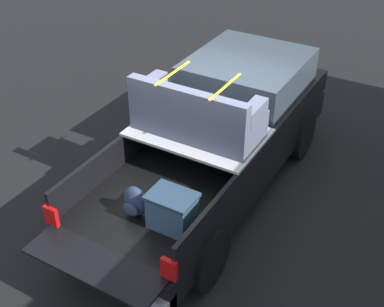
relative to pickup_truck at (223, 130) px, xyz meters
The scene contains 2 objects.
ground_plane 1.06m from the pickup_truck, behind, with size 40.00×40.00×0.00m, color black.
pickup_truck is the anchor object (origin of this frame).
Camera 1 is at (-5.87, -3.07, 5.27)m, focal length 47.18 mm.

